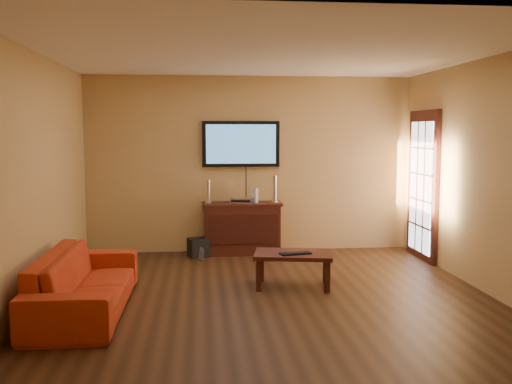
{
  "coord_description": "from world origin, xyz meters",
  "views": [
    {
      "loc": [
        -0.76,
        -6.27,
        1.86
      ],
      "look_at": [
        -0.07,
        0.8,
        1.1
      ],
      "focal_mm": 40.0,
      "sensor_mm": 36.0,
      "label": 1
    }
  ],
  "objects": [
    {
      "name": "french_door",
      "position": [
        2.46,
        1.7,
        1.05
      ],
      "size": [
        0.07,
        1.02,
        2.22
      ],
      "color": "black",
      "rests_on": "ground"
    },
    {
      "name": "speaker_right",
      "position": [
        0.36,
        2.29,
        0.97
      ],
      "size": [
        0.11,
        0.11,
        0.41
      ],
      "color": "silver",
      "rests_on": "media_console"
    },
    {
      "name": "sofa",
      "position": [
        -1.96,
        -0.37,
        0.41
      ],
      "size": [
        0.63,
        2.12,
        0.83
      ],
      "primitive_type": "imported",
      "rotation": [
        0.0,
        0.0,
        1.56
      ],
      "color": "#B03013",
      "rests_on": "ground"
    },
    {
      "name": "media_console",
      "position": [
        -0.14,
        2.26,
        0.39
      ],
      "size": [
        1.2,
        0.46,
        0.78
      ],
      "color": "black",
      "rests_on": "ground"
    },
    {
      "name": "keyboard",
      "position": [
        0.34,
        0.24,
        0.43
      ],
      "size": [
        0.39,
        0.21,
        0.02
      ],
      "color": "black",
      "rests_on": "coffee_table"
    },
    {
      "name": "subwoofer",
      "position": [
        -0.8,
        2.1,
        0.14
      ],
      "size": [
        0.35,
        0.35,
        0.28
      ],
      "primitive_type": "cube",
      "rotation": [
        0.0,
        0.0,
        0.32
      ],
      "color": "black",
      "rests_on": "ground"
    },
    {
      "name": "bottle",
      "position": [
        -0.76,
        1.82,
        0.09
      ],
      "size": [
        0.07,
        0.07,
        0.2
      ],
      "color": "white",
      "rests_on": "ground"
    },
    {
      "name": "speaker_left",
      "position": [
        -0.65,
        2.3,
        0.94
      ],
      "size": [
        0.09,
        0.09,
        0.34
      ],
      "color": "silver",
      "rests_on": "media_console"
    },
    {
      "name": "av_receiver",
      "position": [
        -0.14,
        2.26,
        0.82
      ],
      "size": [
        0.38,
        0.31,
        0.08
      ],
      "primitive_type": "cube",
      "rotation": [
        0.0,
        0.0,
        -0.22
      ],
      "color": "silver",
      "rests_on": "media_console"
    },
    {
      "name": "coffee_table",
      "position": [
        0.33,
        0.33,
        0.36
      ],
      "size": [
        1.0,
        0.7,
        0.42
      ],
      "color": "black",
      "rests_on": "ground"
    },
    {
      "name": "game_console",
      "position": [
        0.06,
        2.26,
        0.89
      ],
      "size": [
        0.09,
        0.17,
        0.22
      ],
      "primitive_type": "cube",
      "rotation": [
        0.0,
        0.0,
        0.32
      ],
      "color": "white",
      "rests_on": "media_console"
    },
    {
      "name": "ground_plane",
      "position": [
        0.0,
        0.0,
        0.0
      ],
      "size": [
        5.0,
        5.0,
        0.0
      ],
      "primitive_type": "plane",
      "color": "black",
      "rests_on": "ground"
    },
    {
      "name": "television",
      "position": [
        -0.14,
        2.45,
        1.67
      ],
      "size": [
        1.18,
        0.08,
        0.7
      ],
      "color": "black",
      "rests_on": "ground"
    },
    {
      "name": "room_walls",
      "position": [
        0.0,
        0.62,
        1.69
      ],
      "size": [
        5.0,
        5.0,
        5.0
      ],
      "color": "tan",
      "rests_on": "ground"
    }
  ]
}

